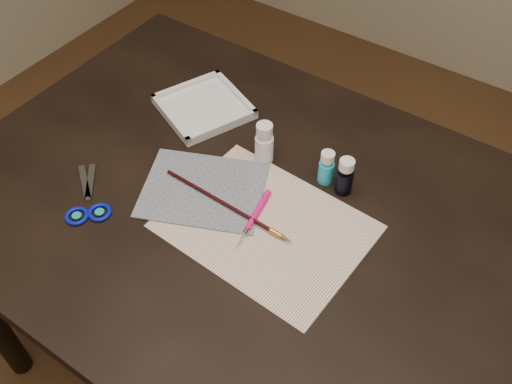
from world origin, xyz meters
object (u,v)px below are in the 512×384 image
Objects in this scene: paint_bottle_cyan at (326,167)px; paint_bottle_navy at (345,176)px; paper at (266,226)px; canvas at (203,190)px; palette_tray at (204,106)px; scissors at (84,194)px; paint_bottle_white at (264,143)px.

paint_bottle_cyan is 0.92× the size of paint_bottle_navy.
canvas reaches higher than paper.
paper is 1.55× the size of canvas.
scissors is at bearing -96.03° from palette_tray.
paper is at bearing -114.97° from paint_bottle_navy.
paint_bottle_white is at bearing -175.34° from paint_bottle_navy.
paper is 0.19m from paint_bottle_navy.
paint_bottle_navy is (0.19, 0.02, -0.01)m from paint_bottle_white.
canvas is 3.11× the size of paint_bottle_cyan.
paint_bottle_navy is 0.46× the size of palette_tray.
paint_bottle_cyan reaches higher than scissors.
paint_bottle_white reaches higher than palette_tray.
paper is 0.18m from paint_bottle_cyan.
paint_bottle_cyan is at bearing 78.90° from paper.
paint_bottle_navy is at bearing -5.89° from palette_tray.
canvas is 1.32× the size of palette_tray.
paint_bottle_white is at bearing -172.24° from paint_bottle_cyan.
paint_bottle_navy is (0.05, -0.00, 0.00)m from paint_bottle_cyan.
paint_bottle_white reaches higher than paint_bottle_navy.
paper is 4.81× the size of paint_bottle_cyan.
scissors is 0.98× the size of palette_tray.
paint_bottle_white is 0.52× the size of palette_tray.
paint_bottle_navy is (0.08, 0.17, 0.04)m from paper.
palette_tray reaches higher than scissors.
scissors is at bearing -158.03° from paper.
canvas is 0.25m from scissors.
paint_bottle_white is 1.23× the size of paint_bottle_cyan.
paper is 2.08× the size of scissors.
scissors is (-0.36, -0.14, 0.00)m from paper.
palette_tray is (-0.16, 0.21, 0.01)m from canvas.
paint_bottle_navy is (0.24, 0.16, 0.04)m from canvas.
scissors is (-0.44, -0.31, -0.04)m from paint_bottle_navy.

